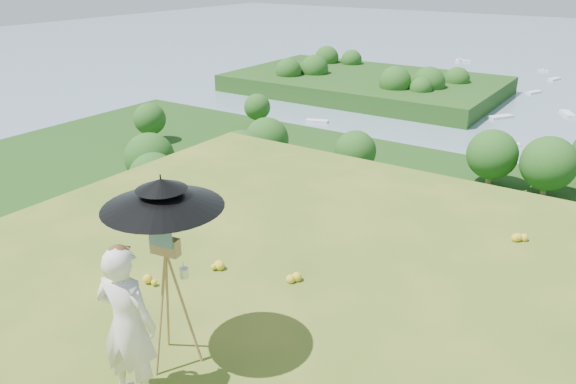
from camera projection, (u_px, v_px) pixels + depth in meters
The scene contains 5 objects.
peninsula at pixel (365, 76), 174.23m from camera, with size 90.00×60.00×12.00m, color #16390F, non-canonical shape.
painter at pixel (127, 324), 5.41m from camera, with size 0.62×0.41×1.70m, color white.
field_easel at pixel (170, 296), 5.91m from camera, with size 0.63×0.63×1.65m, color olive, non-canonical shape.
sun_umbrella at pixel (164, 213), 5.57m from camera, with size 1.22×1.22×0.83m, color black, non-canonical shape.
painter_cap at pixel (118, 251), 5.10m from camera, with size 0.20×0.24×0.10m, color #CF7174, non-canonical shape.
Camera 1 is at (2.00, -3.79, 4.09)m, focal length 35.00 mm.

